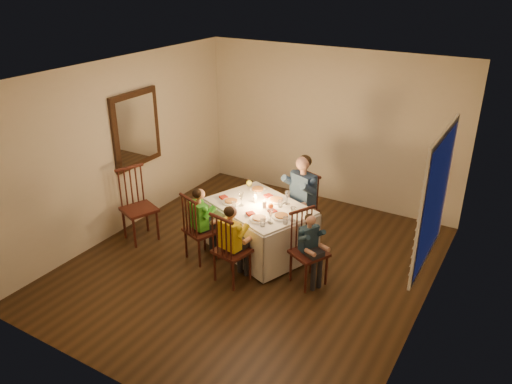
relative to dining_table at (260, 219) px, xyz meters
The scene contains 26 objects.
ground 0.64m from the dining_table, 75.51° to the right, with size 5.00×5.00×0.00m, color black.
wall_left 2.32m from the dining_table, behind, with size 0.02×5.00×2.60m, color beige.
wall_right 2.50m from the dining_table, ahead, with size 0.02×5.00×2.60m, color beige.
wall_back 2.28m from the dining_table, 87.50° to the left, with size 4.50×0.02×2.60m, color beige.
ceiling 2.11m from the dining_table, 75.51° to the right, with size 5.00×5.00×0.00m, color white.
dining_table is the anchor object (origin of this frame).
chair_adult 0.92m from the dining_table, 65.58° to the left, with size 0.41×0.39×1.00m, color #37120F, non-canonical shape.
chair_near_left 0.98m from the dining_table, 135.66° to the right, with size 0.41×0.39×1.00m, color #37120F, non-canonical shape.
chair_near_right 0.97m from the dining_table, 85.22° to the right, with size 0.41×0.39×1.00m, color #37120F, non-canonical shape.
chair_end 1.13m from the dining_table, 20.92° to the right, with size 0.41×0.39×1.00m, color #37120F, non-canonical shape.
chair_extra 1.87m from the dining_table, 160.37° to the right, with size 0.46×0.44×1.11m, color #37120F, non-canonical shape.
adult 0.92m from the dining_table, 65.58° to the left, with size 0.48×0.44×1.30m, color navy, non-canonical shape.
child_green 0.98m from the dining_table, 135.66° to the right, with size 0.36×0.33×1.07m, color green, non-canonical shape.
child_yellow 0.97m from the dining_table, 85.22° to the right, with size 0.36×0.33×1.08m, color gold, non-canonical shape.
child_teal 1.13m from the dining_table, 20.92° to the right, with size 0.31×0.28×0.98m, color #1B3144, non-canonical shape.
setting_adult 0.35m from the dining_table, 59.50° to the left, with size 0.26×0.26×0.02m, color white.
setting_green 0.46m from the dining_table, 160.86° to the right, with size 0.26×0.26×0.02m, color white.
setting_yellow 0.48m from the dining_table, 60.55° to the right, with size 0.26×0.26×0.02m, color white.
setting_teal 0.51m from the dining_table, 21.25° to the right, with size 0.26×0.26×0.02m, color white.
candle_left 0.28m from the dining_table, 159.40° to the left, with size 0.06×0.06×0.10m, color silver.
candle_right 0.28m from the dining_table, 20.60° to the right, with size 0.06×0.06×0.10m, color silver.
squash 0.72m from the dining_table, 133.73° to the left, with size 0.09×0.09×0.09m, color #EFED3F.
orange_fruit 0.31m from the dining_table, ahead, with size 0.08×0.08×0.08m, color orange.
serving_bowl 0.49m from the dining_table, 124.13° to the left, with size 0.21×0.21×0.05m, color white.
wall_mirror 2.34m from the dining_table, behind, with size 0.06×0.95×1.15m.
window_blinds 2.51m from the dining_table, ahead, with size 0.07×1.34×1.54m.
Camera 1 is at (3.02, -4.99, 3.78)m, focal length 35.00 mm.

